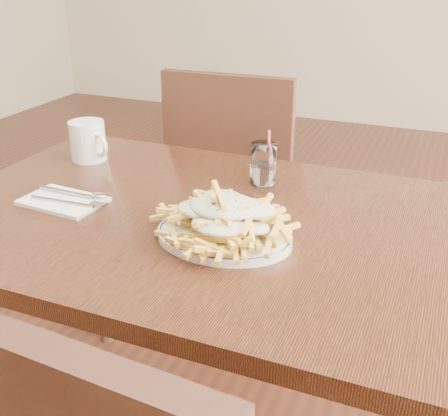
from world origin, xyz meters
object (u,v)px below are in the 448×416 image
at_px(table, 203,246).
at_px(fries_plate, 224,236).
at_px(water_glass, 263,166).
at_px(chair_far, 237,184).
at_px(coffee_mug, 88,141).
at_px(loaded_fries, 224,212).

relative_size(table, fries_plate, 4.00).
xyz_separation_m(fries_plate, water_glass, (-0.03, 0.31, 0.03)).
bearing_deg(water_glass, table, -105.96).
xyz_separation_m(chair_far, coffee_mug, (-0.24, -0.49, 0.28)).
bearing_deg(loaded_fries, chair_far, 109.49).
xyz_separation_m(table, coffee_mug, (-0.43, 0.20, 0.13)).
distance_m(chair_far, water_glass, 0.60).
bearing_deg(chair_far, fries_plate, -70.51).
bearing_deg(table, loaded_fries, -45.47).
xyz_separation_m(loaded_fries, water_glass, (-0.03, 0.31, -0.02)).
xyz_separation_m(chair_far, fries_plate, (0.28, -0.79, 0.23)).
xyz_separation_m(water_glass, coffee_mug, (-0.50, -0.02, 0.01)).
bearing_deg(chair_far, table, -74.81).
distance_m(water_glass, coffee_mug, 0.50).
bearing_deg(chair_far, water_glass, -62.03).
relative_size(table, loaded_fries, 3.83).
height_order(table, loaded_fries, loaded_fries).
relative_size(chair_far, coffee_mug, 7.04).
distance_m(loaded_fries, water_glass, 0.31).
xyz_separation_m(table, water_glass, (0.06, 0.22, 0.12)).
xyz_separation_m(fries_plate, coffee_mug, (-0.52, 0.29, 0.04)).
bearing_deg(table, water_glass, 74.04).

